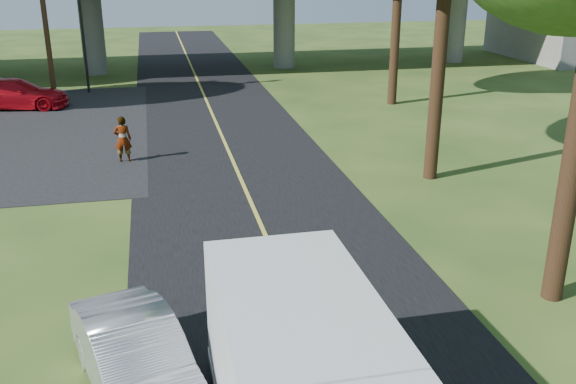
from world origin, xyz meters
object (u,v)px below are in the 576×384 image
object	(u,v)px
traffic_signal	(83,32)
silver_sedan	(138,362)
pedestrian	(123,139)
red_sedan	(15,94)
utility_pole	(43,8)

from	to	relation	value
traffic_signal	silver_sedan	xyz separation A→B (m)	(2.80, -26.56, -2.52)
pedestrian	red_sedan	bearing A→B (deg)	-60.05
traffic_signal	utility_pole	world-z (taller)	utility_pole
traffic_signal	pedestrian	size ratio (longest dim) A/B	3.12
red_sedan	silver_sedan	size ratio (longest dim) A/B	1.19
utility_pole	red_sedan	bearing A→B (deg)	-143.59
utility_pole	silver_sedan	size ratio (longest dim) A/B	2.19
traffic_signal	silver_sedan	bearing A→B (deg)	-83.98
red_sedan	utility_pole	bearing A→B (deg)	-45.82
silver_sedan	pedestrian	world-z (taller)	pedestrian
pedestrian	traffic_signal	bearing A→B (deg)	-78.73
traffic_signal	utility_pole	xyz separation A→B (m)	(-1.50, -2.00, 1.40)
utility_pole	red_sedan	distance (m)	4.37
silver_sedan	pedestrian	size ratio (longest dim) A/B	2.46
traffic_signal	utility_pole	size ratio (longest dim) A/B	0.58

